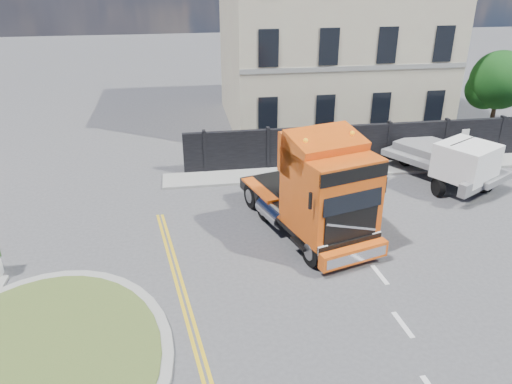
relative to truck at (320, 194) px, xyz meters
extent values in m
plane|color=#424244|center=(-1.59, -2.19, -1.77)|extent=(120.00, 120.00, 0.00)
cylinder|color=gray|center=(-8.59, -5.19, -1.71)|extent=(6.80, 6.80, 0.12)
cylinder|color=#344F1F|center=(-8.59, -5.19, -1.63)|extent=(6.20, 6.20, 0.05)
cube|color=black|center=(4.41, 6.81, -0.77)|extent=(18.00, 0.25, 2.00)
cube|color=beige|center=(4.41, 14.31, 3.73)|extent=(12.00, 10.00, 11.00)
cylinder|color=#382619|center=(12.91, 9.81, -0.57)|extent=(0.24, 0.24, 2.40)
sphere|color=black|center=(12.91, 9.81, 1.43)|extent=(3.20, 3.20, 3.20)
sphere|color=black|center=(12.41, 10.21, 0.83)|extent=(2.20, 2.20, 2.20)
cube|color=gray|center=(4.41, 5.91, -1.71)|extent=(20.00, 1.60, 0.12)
cube|color=black|center=(-0.31, 1.06, -1.03)|extent=(4.05, 6.66, 0.45)
cube|color=#DD500F|center=(0.17, -0.60, 0.35)|extent=(3.09, 3.16, 2.77)
cube|color=#DD500F|center=(-0.11, 0.40, 1.49)|extent=(2.62, 1.54, 1.39)
cube|color=black|center=(0.52, -1.82, 0.75)|extent=(2.11, 0.66, 1.04)
cube|color=#DD500F|center=(0.61, -2.12, -1.23)|extent=(2.47, 1.02, 0.54)
cylinder|color=black|center=(-0.64, -1.66, -1.26)|extent=(0.59, 1.08, 1.03)
cylinder|color=gray|center=(-0.64, -1.66, -1.26)|extent=(0.50, 0.64, 0.57)
cylinder|color=black|center=(1.42, -1.07, -1.26)|extent=(0.59, 1.08, 1.03)
cylinder|color=gray|center=(1.42, -1.07, -1.26)|extent=(0.50, 0.64, 0.57)
cylinder|color=black|center=(-1.61, 1.72, -1.26)|extent=(0.59, 1.08, 1.03)
cylinder|color=gray|center=(-1.61, 1.72, -1.26)|extent=(0.50, 0.64, 0.57)
cylinder|color=black|center=(0.45, 2.31, -1.26)|extent=(0.59, 1.08, 1.03)
cylinder|color=gray|center=(0.45, 2.31, -1.26)|extent=(0.50, 0.64, 0.57)
cylinder|color=black|center=(-1.93, 2.86, -1.26)|extent=(0.59, 1.08, 1.03)
cylinder|color=gray|center=(-1.93, 2.86, -1.26)|extent=(0.50, 0.64, 0.57)
cylinder|color=black|center=(0.12, 3.45, -1.26)|extent=(0.59, 1.08, 1.03)
cylinder|color=gray|center=(0.12, 3.45, -1.26)|extent=(0.50, 0.64, 0.57)
cube|color=slate|center=(7.13, 4.41, -0.99)|extent=(4.55, 5.75, 0.28)
cube|color=silver|center=(7.13, 2.72, -0.25)|extent=(2.87, 2.83, 1.46)
cylinder|color=black|center=(6.06, 2.72, -1.38)|extent=(0.28, 0.79, 0.79)
cylinder|color=black|center=(8.20, 2.72, -1.38)|extent=(0.28, 0.79, 0.79)
cylinder|color=black|center=(6.06, 6.10, -1.38)|extent=(0.28, 0.79, 0.79)
cylinder|color=black|center=(8.20, 6.10, -1.38)|extent=(0.28, 0.79, 0.79)
camera|label=1|loc=(-4.67, -15.18, 7.36)|focal=35.00mm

